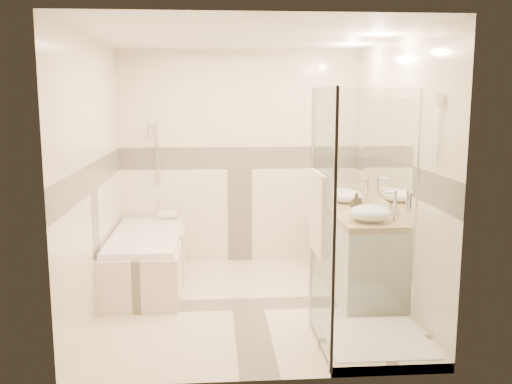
{
  "coord_description": "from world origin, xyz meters",
  "views": [
    {
      "loc": [
        -0.31,
        -5.21,
        1.97
      ],
      "look_at": [
        0.1,
        0.25,
        1.05
      ],
      "focal_mm": 40.0,
      "sensor_mm": 36.0,
      "label": 1
    }
  ],
  "objects": [
    {
      "name": "rolled_towel",
      "position": [
        -0.84,
        1.36,
        0.61
      ],
      "size": [
        0.21,
        0.1,
        0.1
      ],
      "primitive_type": "cylinder",
      "rotation": [
        0.0,
        1.57,
        0.0
      ],
      "color": "white",
      "rests_on": "bathtub"
    },
    {
      "name": "amenity_bottle_a",
      "position": [
        1.1,
        0.26,
        0.94
      ],
      "size": [
        0.08,
        0.08,
        0.18
      ],
      "primitive_type": "imported",
      "rotation": [
        0.0,
        0.0,
        -0.03
      ],
      "color": "black",
      "rests_on": "vanity"
    },
    {
      "name": "vessel_sink_far",
      "position": [
        1.1,
        -0.24,
        0.93
      ],
      "size": [
        0.38,
        0.38,
        0.15
      ],
      "primitive_type": "ellipsoid",
      "color": "white",
      "rests_on": "vanity"
    },
    {
      "name": "room",
      "position": [
        0.06,
        0.01,
        1.26
      ],
      "size": [
        2.82,
        3.02,
        2.52
      ],
      "color": "beige",
      "rests_on": "ground"
    },
    {
      "name": "folded_towels",
      "position": [
        1.1,
        1.02,
        0.89
      ],
      "size": [
        0.18,
        0.28,
        0.09
      ],
      "primitive_type": "cube",
      "rotation": [
        0.0,
        0.0,
        -0.09
      ],
      "color": "white",
      "rests_on": "vanity"
    },
    {
      "name": "vessel_sink_near",
      "position": [
        1.1,
        0.7,
        0.92
      ],
      "size": [
        0.36,
        0.36,
        0.14
      ],
      "primitive_type": "ellipsoid",
      "color": "white",
      "rests_on": "vanity"
    },
    {
      "name": "faucet_near",
      "position": [
        1.32,
        0.7,
        1.01
      ],
      "size": [
        0.11,
        0.03,
        0.27
      ],
      "color": "silver",
      "rests_on": "vanity"
    },
    {
      "name": "vanity",
      "position": [
        1.12,
        0.3,
        0.43
      ],
      "size": [
        0.58,
        1.62,
        0.85
      ],
      "color": "silver",
      "rests_on": "ground"
    },
    {
      "name": "faucet_far",
      "position": [
        1.32,
        -0.24,
        1.01
      ],
      "size": [
        0.12,
        0.03,
        0.28
      ],
      "color": "silver",
      "rests_on": "vanity"
    },
    {
      "name": "shower_enclosure",
      "position": [
        0.83,
        -0.97,
        0.51
      ],
      "size": [
        0.96,
        0.93,
        2.04
      ],
      "color": "beige",
      "rests_on": "ground"
    },
    {
      "name": "bathtub",
      "position": [
        -1.02,
        0.65,
        0.31
      ],
      "size": [
        0.75,
        1.7,
        0.56
      ],
      "color": "beige",
      "rests_on": "ground"
    },
    {
      "name": "amenity_bottle_b",
      "position": [
        1.1,
        0.28,
        0.93
      ],
      "size": [
        0.17,
        0.17,
        0.16
      ],
      "primitive_type": "imported",
      "rotation": [
        0.0,
        0.0,
        -0.37
      ],
      "color": "black",
      "rests_on": "vanity"
    }
  ]
}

